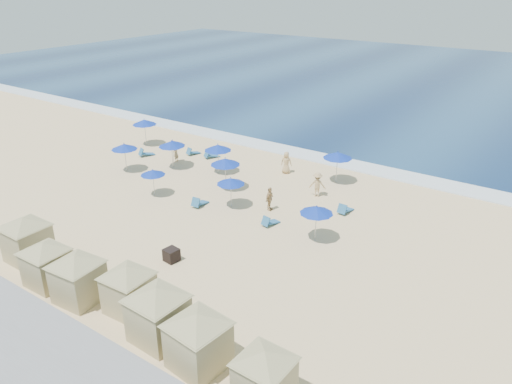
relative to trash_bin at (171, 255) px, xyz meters
The scene contains 31 objects.
ground 5.79m from the trash_bin, 126.89° to the left, with size 160.00×160.00×0.00m, color beige.
ocean 59.72m from the trash_bin, 93.33° to the left, with size 160.00×80.00×0.06m, color #0E274F.
surf_line 20.42m from the trash_bin, 99.78° to the left, with size 160.00×2.50×0.08m, color white.
trash_bin is the anchor object (origin of this frame).
cabana_0 8.23m from the trash_bin, 145.94° to the right, with size 4.66×4.66×2.92m.
cabana_1 6.61m from the trash_bin, 124.41° to the right, with size 4.25×4.25×2.67m.
cabana_2 5.56m from the trash_bin, 102.26° to the right, with size 4.46×4.46×2.81m.
cabana_3 4.87m from the trash_bin, 70.62° to the right, with size 4.29×4.29×2.69m.
cabana_4 6.75m from the trash_bin, 50.51° to the right, with size 4.69×4.69×2.94m.
cabana_5 8.74m from the trash_bin, 38.45° to the right, with size 4.57×4.57×2.88m.
cabana_6 11.40m from the trash_bin, 27.99° to the right, with size 4.10×4.10×2.57m.
umbrella_0 21.85m from the trash_bin, 140.27° to the left, with size 2.26×2.26×2.57m.
umbrella_1 15.46m from the trash_bin, 147.87° to the left, with size 2.13×2.13×2.43m.
umbrella_2 15.09m from the trash_bin, 133.53° to the left, with size 2.15×2.15×2.45m.
umbrella_3 9.70m from the trash_bin, 141.45° to the left, with size 1.82×1.82×2.07m.
umbrella_4 15.39m from the trash_bin, 133.18° to the left, with size 2.10×2.10×2.39m.
umbrella_5 13.93m from the trash_bin, 117.92° to the left, with size 2.21×2.21×2.51m.
umbrella_6 7.99m from the trash_bin, 102.09° to the left, with size 1.97×1.97×2.24m.
umbrella_7 10.81m from the trash_bin, 111.43° to the left, with size 2.24×2.24×2.55m.
umbrella_8 16.25m from the trash_bin, 81.67° to the left, with size 2.27×2.27×2.58m.
umbrella_9 8.95m from the trash_bin, 51.33° to the left, with size 2.05×2.05×2.33m.
beach_chair_0 18.53m from the trash_bin, 141.21° to the left, with size 1.09×1.53×0.77m.
beach_chair_1 18.18m from the trash_bin, 128.13° to the left, with size 0.88×1.40×0.72m.
beach_chair_2 17.31m from the trash_bin, 122.58° to the left, with size 1.12×1.53×0.77m.
beach_chair_3 7.34m from the trash_bin, 118.97° to the left, with size 0.73×1.44×0.77m.
beach_chair_4 7.17m from the trash_bin, 72.75° to the left, with size 0.82×1.39×0.72m.
beach_chair_5 12.51m from the trash_bin, 64.81° to the left, with size 0.71×1.43×0.76m.
beachgoer_0 16.55m from the trash_bin, 132.55° to the left, with size 0.57×0.38×1.57m, color tan.
beachgoer_1 8.80m from the trash_bin, 84.37° to the left, with size 0.99×0.41×1.69m, color tan.
beachgoer_2 12.98m from the trash_bin, 79.29° to the left, with size 1.19×0.68×1.84m, color tan.
beachgoer_3 15.48m from the trash_bin, 97.04° to the left, with size 0.89×0.58×1.82m, color tan.
Camera 1 is at (21.49, -21.89, 15.06)m, focal length 35.00 mm.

